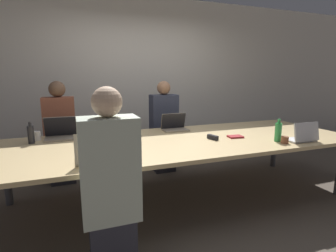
{
  "coord_description": "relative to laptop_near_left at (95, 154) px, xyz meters",
  "views": [
    {
      "loc": [
        -1.16,
        -2.71,
        1.46
      ],
      "look_at": [
        -0.12,
        0.1,
        0.89
      ],
      "focal_mm": 28.0,
      "sensor_mm": 36.0,
      "label": 1
    }
  ],
  "objects": [
    {
      "name": "ground_plane",
      "position": [
        1.0,
        0.5,
        -0.81
      ],
      "size": [
        24.0,
        24.0,
        0.0
      ],
      "primitive_type": "plane",
      "color": "brown"
    },
    {
      "name": "curtain_wall",
      "position": [
        1.0,
        2.35,
        0.59
      ],
      "size": [
        12.0,
        0.06,
        2.8
      ],
      "color": "beige",
      "rests_on": "ground_plane"
    },
    {
      "name": "conference_table",
      "position": [
        1.0,
        0.5,
        -0.12
      ],
      "size": [
        4.16,
        1.49,
        0.74
      ],
      "color": "#D6B77F",
      "rests_on": "ground_plane"
    },
    {
      "name": "laptop_near_left",
      "position": [
        0.0,
        0.0,
        0.0
      ],
      "size": [
        0.32,
        0.26,
        0.26
      ],
      "rotation": [
        0.0,
        0.0,
        3.14
      ],
      "color": "gray",
      "rests_on": "conference_table"
    },
    {
      "name": "person_near_left",
      "position": [
        0.06,
        -0.45,
        -0.14
      ],
      "size": [
        0.4,
        0.24,
        1.39
      ],
      "rotation": [
        0.0,
        0.0,
        3.14
      ],
      "color": "#2D2D38",
      "rests_on": "ground_plane"
    },
    {
      "name": "cup_near_left",
      "position": [
        0.23,
        0.04,
        -0.03
      ],
      "size": [
        0.07,
        0.07,
        0.09
      ],
      "color": "red",
      "rests_on": "conference_table"
    },
    {
      "name": "laptop_far_center",
      "position": [
        1.13,
        1.02,
        -0.01
      ],
      "size": [
        0.34,
        0.23,
        0.23
      ],
      "color": "gray",
      "rests_on": "conference_table"
    },
    {
      "name": "person_far_center",
      "position": [
        1.15,
        1.49,
        -0.14
      ],
      "size": [
        0.4,
        0.24,
        1.39
      ],
      "color": "#2D2D38",
      "rests_on": "ground_plane"
    },
    {
      "name": "laptop_far_left",
      "position": [
        -0.29,
        1.04,
        -0.0
      ],
      "size": [
        0.36,
        0.27,
        0.26
      ],
      "color": "gray",
      "rests_on": "conference_table"
    },
    {
      "name": "person_far_left",
      "position": [
        -0.32,
        1.54,
        -0.13
      ],
      "size": [
        0.4,
        0.24,
        1.4
      ],
      "color": "#2D2D38",
      "rests_on": "ground_plane"
    },
    {
      "name": "cup_far_left",
      "position": [
        -0.55,
        1.04,
        -0.02
      ],
      "size": [
        0.09,
        0.09,
        0.1
      ],
      "color": "white",
      "rests_on": "conference_table"
    },
    {
      "name": "bottle_far_left",
      "position": [
        -0.59,
        0.9,
        0.03
      ],
      "size": [
        0.07,
        0.07,
        0.24
      ],
      "color": "black",
      "rests_on": "conference_table"
    },
    {
      "name": "laptop_near_right",
      "position": [
        2.25,
        -0.06,
        -0.01
      ],
      "size": [
        0.34,
        0.22,
        0.22
      ],
      "rotation": [
        0.0,
        0.0,
        3.14
      ],
      "color": "silver",
      "rests_on": "conference_table"
    },
    {
      "name": "cup_near_right",
      "position": [
        2.0,
        -0.05,
        -0.04
      ],
      "size": [
        0.08,
        0.08,
        0.08
      ],
      "color": "brown",
      "rests_on": "conference_table"
    },
    {
      "name": "bottle_near_right",
      "position": [
        1.99,
        0.04,
        0.03
      ],
      "size": [
        0.07,
        0.07,
        0.25
      ],
      "color": "green",
      "rests_on": "conference_table"
    },
    {
      "name": "stapler",
      "position": [
        1.35,
        0.38,
        -0.05
      ],
      "size": [
        0.08,
        0.16,
        0.05
      ],
      "rotation": [
        0.0,
        0.0,
        0.24
      ],
      "color": "black",
      "rests_on": "conference_table"
    },
    {
      "name": "notebook",
      "position": [
        1.66,
        0.37,
        -0.07
      ],
      "size": [
        0.18,
        0.14,
        0.02
      ],
      "rotation": [
        0.0,
        0.0,
        -0.11
      ],
      "color": "maroon",
      "rests_on": "conference_table"
    }
  ]
}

